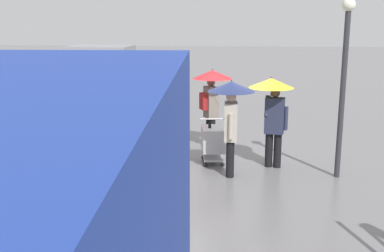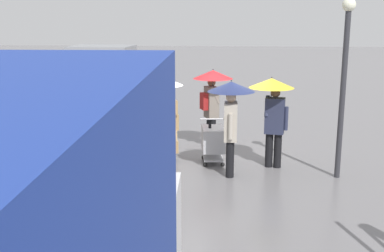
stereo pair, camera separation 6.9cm
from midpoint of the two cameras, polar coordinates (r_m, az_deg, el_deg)
ground_plane at (r=11.97m, az=2.60°, el=-4.06°), size 90.00×90.00×0.00m
cargo_van_parked_right at (r=13.75m, az=-12.39°, el=2.94°), size 2.42×5.44×2.60m
shopping_cart_vendor at (r=11.60m, az=2.67°, el=-1.69°), size 0.65×0.88×1.04m
hand_dolly_boxes at (r=11.76m, az=-2.83°, el=-0.06°), size 0.71×0.83×1.53m
pedestrian_pink_side at (r=12.75m, az=2.53°, el=4.24°), size 1.04×1.04×2.15m
pedestrian_black_side at (r=10.52m, az=4.83°, el=2.42°), size 1.04×1.04×2.15m
pedestrian_white_side at (r=11.51m, az=-3.65°, el=3.35°), size 1.04×1.04×2.15m
pedestrian_far_side at (r=11.23m, az=9.74°, el=2.95°), size 1.04×1.04×2.15m
street_lamp at (r=10.72m, az=17.80°, el=6.29°), size 0.28×0.28×3.86m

